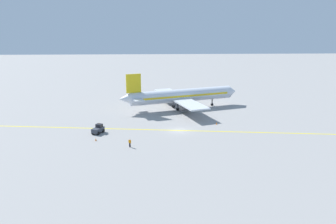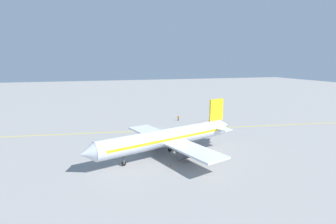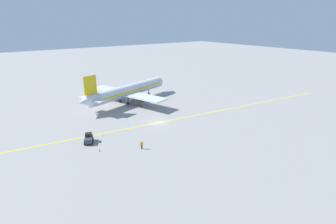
{
  "view_description": "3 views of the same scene",
  "coord_description": "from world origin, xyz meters",
  "px_view_note": "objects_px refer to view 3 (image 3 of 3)",
  "views": [
    {
      "loc": [
        69.92,
        -5.75,
        22.96
      ],
      "look_at": [
        -5.41,
        -2.24,
        2.89
      ],
      "focal_mm": 35.0,
      "sensor_mm": 36.0,
      "label": 1
    },
    {
      "loc": [
        -69.17,
        16.83,
        19.13
      ],
      "look_at": [
        3.63,
        -4.98,
        4.32
      ],
      "focal_mm": 28.0,
      "sensor_mm": 36.0,
      "label": 2
    },
    {
      "loc": [
        50.82,
        -33.32,
        23.97
      ],
      "look_at": [
        4.65,
        -0.18,
        4.18
      ],
      "focal_mm": 28.0,
      "sensor_mm": 36.0,
      "label": 3
    }
  ],
  "objects_px": {
    "traffic_cone_near_nose": "(123,97)",
    "traffic_cone_by_wingtip": "(177,110)",
    "baggage_tug_dark": "(89,139)",
    "ground_crew_worker": "(142,145)",
    "traffic_cone_mid_apron": "(99,150)",
    "airplane_at_gate": "(127,91)"
  },
  "relations": [
    {
      "from": "traffic_cone_mid_apron",
      "to": "traffic_cone_by_wingtip",
      "type": "height_order",
      "value": "same"
    },
    {
      "from": "ground_crew_worker",
      "to": "traffic_cone_near_nose",
      "type": "distance_m",
      "value": 38.02
    },
    {
      "from": "baggage_tug_dark",
      "to": "traffic_cone_mid_apron",
      "type": "bearing_deg",
      "value": 3.18
    },
    {
      "from": "baggage_tug_dark",
      "to": "ground_crew_worker",
      "type": "distance_m",
      "value": 11.66
    },
    {
      "from": "ground_crew_worker",
      "to": "traffic_cone_mid_apron",
      "type": "bearing_deg",
      "value": -118.73
    },
    {
      "from": "baggage_tug_dark",
      "to": "airplane_at_gate",
      "type": "bearing_deg",
      "value": 136.28
    },
    {
      "from": "baggage_tug_dark",
      "to": "traffic_cone_near_nose",
      "type": "relative_size",
      "value": 6.1
    },
    {
      "from": "airplane_at_gate",
      "to": "traffic_cone_mid_apron",
      "type": "bearing_deg",
      "value": -37.27
    },
    {
      "from": "baggage_tug_dark",
      "to": "traffic_cone_near_nose",
      "type": "bearing_deg",
      "value": 141.45
    },
    {
      "from": "baggage_tug_dark",
      "to": "traffic_cone_by_wingtip",
      "type": "xyz_separation_m",
      "value": [
        -5.18,
        27.18,
        -0.63
      ]
    },
    {
      "from": "traffic_cone_mid_apron",
      "to": "ground_crew_worker",
      "type": "bearing_deg",
      "value": 61.27
    },
    {
      "from": "baggage_tug_dark",
      "to": "ground_crew_worker",
      "type": "height_order",
      "value": "baggage_tug_dark"
    },
    {
      "from": "baggage_tug_dark",
      "to": "ground_crew_worker",
      "type": "relative_size",
      "value": 2.0
    },
    {
      "from": "traffic_cone_near_nose",
      "to": "airplane_at_gate",
      "type": "bearing_deg",
      "value": -12.43
    },
    {
      "from": "baggage_tug_dark",
      "to": "traffic_cone_by_wingtip",
      "type": "distance_m",
      "value": 27.68
    },
    {
      "from": "baggage_tug_dark",
      "to": "ground_crew_worker",
      "type": "bearing_deg",
      "value": 40.02
    },
    {
      "from": "traffic_cone_near_nose",
      "to": "traffic_cone_mid_apron",
      "type": "relative_size",
      "value": 1.0
    },
    {
      "from": "ground_crew_worker",
      "to": "traffic_cone_by_wingtip",
      "type": "relative_size",
      "value": 3.05
    },
    {
      "from": "ground_crew_worker",
      "to": "traffic_cone_mid_apron",
      "type": "height_order",
      "value": "ground_crew_worker"
    },
    {
      "from": "airplane_at_gate",
      "to": "traffic_cone_mid_apron",
      "type": "height_order",
      "value": "airplane_at_gate"
    },
    {
      "from": "traffic_cone_near_nose",
      "to": "traffic_cone_by_wingtip",
      "type": "bearing_deg",
      "value": 15.75
    },
    {
      "from": "ground_crew_worker",
      "to": "traffic_cone_near_nose",
      "type": "bearing_deg",
      "value": 158.94
    }
  ]
}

